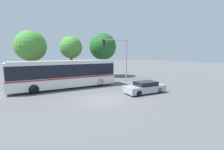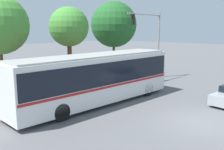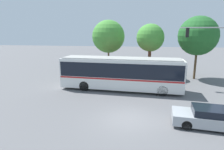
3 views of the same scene
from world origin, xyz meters
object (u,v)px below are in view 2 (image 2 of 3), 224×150
traffic_light_pole (151,35)px  street_tree_right (114,25)px  street_tree_centre (69,27)px  city_bus (96,76)px

traffic_light_pole → street_tree_right: size_ratio=0.84×
traffic_light_pole → street_tree_centre: (-6.49, 4.40, 0.76)m
city_bus → street_tree_centre: (3.02, 6.47, 3.18)m
traffic_light_pole → street_tree_centre: 7.88m
city_bus → traffic_light_pole: bearing=15.4°
street_tree_centre → street_tree_right: bearing=-2.9°
city_bus → street_tree_right: bearing=38.6°
street_tree_centre → street_tree_right: (5.65, -0.29, 0.28)m
city_bus → street_tree_centre: street_tree_centre is taller
city_bus → traffic_light_pole: (9.51, 2.07, 2.42)m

